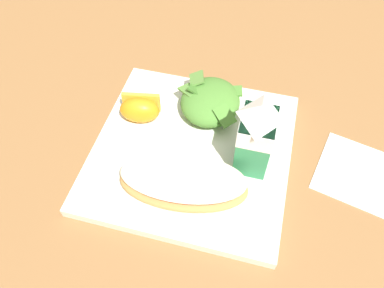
{
  "coord_description": "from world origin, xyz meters",
  "views": [
    {
      "loc": [
        0.31,
        0.08,
        0.46
      ],
      "look_at": [
        0.0,
        0.0,
        0.03
      ],
      "focal_mm": 35.43,
      "sensor_mm": 36.0,
      "label": 1
    }
  ],
  "objects": [
    {
      "name": "paper_napkin",
      "position": [
        -0.03,
        0.24,
        0.0
      ],
      "size": [
        0.13,
        0.13,
        0.0
      ],
      "primitive_type": "cube",
      "rotation": [
        0.0,
        0.0,
        -0.23
      ],
      "color": "white",
      "rests_on": "ground"
    },
    {
      "name": "milk_carton",
      "position": [
        -0.0,
        0.09,
        0.08
      ],
      "size": [
        0.06,
        0.04,
        0.11
      ],
      "color": "#2D8451",
      "rests_on": "white_plate"
    },
    {
      "name": "ground",
      "position": [
        0.0,
        0.0,
        0.0
      ],
      "size": [
        3.0,
        3.0,
        0.0
      ],
      "primitive_type": "plane",
      "color": "olive"
    },
    {
      "name": "orange_wedge_front",
      "position": [
        -0.04,
        -0.09,
        0.04
      ],
      "size": [
        0.05,
        0.07,
        0.04
      ],
      "color": "orange",
      "rests_on": "white_plate"
    },
    {
      "name": "cheesy_pizza_bread",
      "position": [
        0.07,
        0.01,
        0.03
      ],
      "size": [
        0.1,
        0.18,
        0.04
      ],
      "color": "tan",
      "rests_on": "white_plate"
    },
    {
      "name": "green_salad_pile",
      "position": [
        -0.08,
        0.01,
        0.04
      ],
      "size": [
        0.1,
        0.1,
        0.05
      ],
      "color": "#4C8433",
      "rests_on": "white_plate"
    },
    {
      "name": "white_plate",
      "position": [
        0.0,
        0.0,
        0.01
      ],
      "size": [
        0.28,
        0.28,
        0.02
      ],
      "primitive_type": "cube",
      "color": "white",
      "rests_on": "ground"
    }
  ]
}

